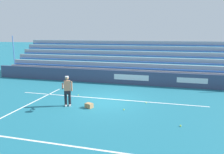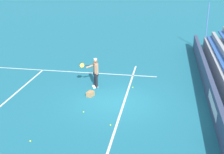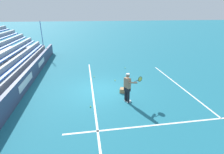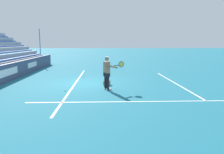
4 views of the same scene
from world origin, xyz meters
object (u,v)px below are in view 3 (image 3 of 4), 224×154
at_px(tennis_player, 128,88).
at_px(ball_box_cardboard, 122,90).
at_px(tennis_ball_on_baseline, 90,107).
at_px(tennis_ball_midcourt, 94,77).
at_px(tennis_ball_far_left, 115,81).
at_px(tennis_ball_near_player, 125,68).

xyz_separation_m(tennis_player, ball_box_cardboard, (-1.28, -0.01, -0.76)).
bearing_deg(tennis_ball_on_baseline, tennis_ball_midcourt, 173.99).
bearing_deg(tennis_player, tennis_ball_far_left, -177.51).
height_order(tennis_ball_near_player, tennis_ball_on_baseline, same).
bearing_deg(ball_box_cardboard, tennis_ball_near_player, 164.88).
bearing_deg(tennis_ball_far_left, ball_box_cardboard, 3.88).
height_order(tennis_ball_near_player, tennis_ball_midcourt, same).
xyz_separation_m(tennis_ball_near_player, tennis_ball_midcourt, (1.82, -2.92, 0.00)).
bearing_deg(tennis_ball_midcourt, tennis_ball_on_baseline, -6.01).
bearing_deg(tennis_player, tennis_ball_near_player, 168.04).
distance_m(ball_box_cardboard, tennis_ball_midcourt, 3.39).
distance_m(tennis_player, tennis_ball_near_player, 6.28).
bearing_deg(tennis_ball_far_left, tennis_ball_midcourt, -124.82).
bearing_deg(tennis_ball_on_baseline, tennis_ball_near_player, 151.87).
xyz_separation_m(ball_box_cardboard, tennis_ball_near_player, (-4.80, 1.30, -0.10)).
xyz_separation_m(ball_box_cardboard, tennis_ball_midcourt, (-2.98, -1.62, -0.10)).
distance_m(ball_box_cardboard, tennis_ball_on_baseline, 2.61).
distance_m(ball_box_cardboard, tennis_ball_near_player, 4.98).
xyz_separation_m(ball_box_cardboard, tennis_ball_on_baseline, (1.55, -2.10, -0.10)).
distance_m(tennis_ball_near_player, tennis_ball_midcourt, 3.44).
xyz_separation_m(tennis_player, tennis_ball_midcourt, (-4.26, -1.63, -0.86)).
distance_m(tennis_ball_midcourt, tennis_ball_far_left, 1.82).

